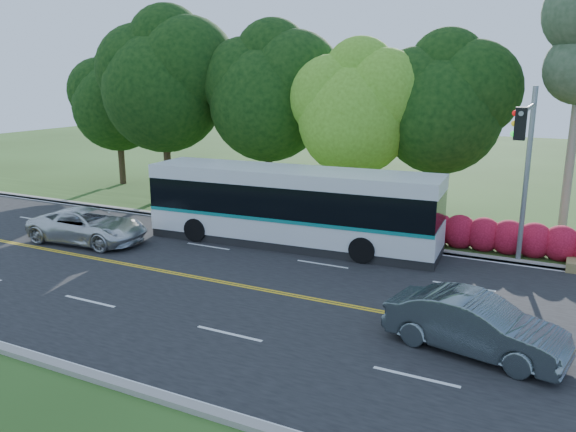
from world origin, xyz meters
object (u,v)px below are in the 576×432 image
at_px(transit_bus, 291,207).
at_px(suv, 88,226).
at_px(traffic_signal, 526,153).
at_px(sedan, 475,325).

relative_size(transit_bus, suv, 2.41).
relative_size(traffic_signal, sedan, 1.46).
distance_m(sedan, suv, 17.57).
bearing_deg(suv, transit_bus, -70.07).
bearing_deg(sedan, transit_bus, 63.36).
relative_size(traffic_signal, transit_bus, 0.53).
distance_m(transit_bus, suv, 9.21).
bearing_deg(suv, sedan, -104.77).
height_order(traffic_signal, sedan, traffic_signal).
bearing_deg(traffic_signal, suv, -168.12).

